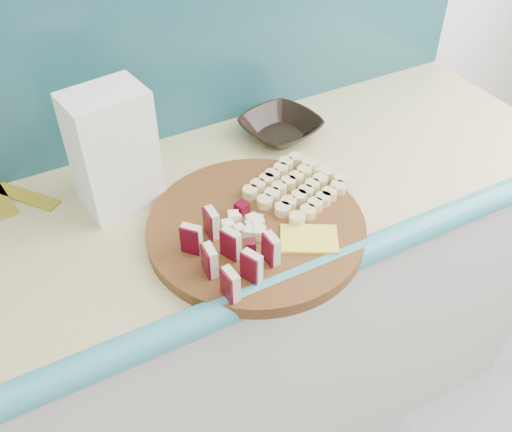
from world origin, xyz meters
name	(u,v)px	position (x,y,z in m)	size (l,w,h in m)	color
kitchen_counter	(151,354)	(0.10, 1.50, 0.46)	(2.20, 0.63, 0.91)	silver
backsplash	(63,63)	(0.10, 1.79, 1.16)	(2.20, 0.02, 0.50)	teal
cutting_board	(256,228)	(0.34, 1.35, 0.92)	(0.45, 0.45, 0.03)	#48250F
apple_wedges	(228,252)	(0.24, 1.28, 0.97)	(0.16, 0.21, 0.06)	beige
apple_chunks	(247,227)	(0.31, 1.34, 0.95)	(0.07, 0.08, 0.02)	#F3E2C2
banana_slices	(297,187)	(0.47, 1.40, 0.95)	(0.24, 0.22, 0.02)	#D3C081
brown_bowl	(281,128)	(0.57, 1.65, 0.93)	(0.19, 0.19, 0.05)	black
flour_bag	(113,151)	(0.13, 1.58, 1.05)	(0.16, 0.11, 0.27)	white
sponge	(309,244)	(0.41, 1.26, 0.93)	(0.11, 0.08, 0.03)	#FFE443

